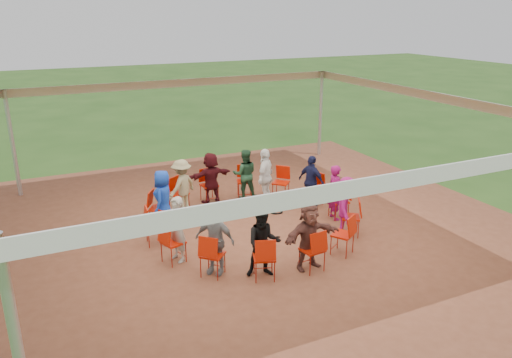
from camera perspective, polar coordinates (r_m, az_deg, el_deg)
name	(u,v)px	position (r m, az deg, el deg)	size (l,w,h in m)	color
ground	(253,230)	(12.06, -0.38, -5.84)	(80.00, 80.00, 0.00)	#264916
dirt_patch	(253,230)	(12.05, -0.38, -5.82)	(13.00, 13.00, 0.00)	brown
tent	(252,134)	(11.28, -0.41, 5.19)	(10.33, 10.33, 3.00)	#B2B2B7
chair_0	(339,201)	(12.74, 9.47, -2.54)	(0.42, 0.44, 0.90)	#B91702
chair_1	(314,190)	(13.47, 6.64, -1.21)	(0.42, 0.44, 0.90)	#B91702
chair_2	(281,183)	(13.92, 2.86, -0.45)	(0.42, 0.44, 0.90)	#B91702
chair_3	(245,182)	(14.02, -1.31, -0.29)	(0.42, 0.44, 0.90)	#B91702
chair_4	(209,185)	(13.76, -5.37, -0.73)	(0.42, 0.44, 0.90)	#B91702
chair_5	(179,195)	(13.18, -8.81, -1.76)	(0.42, 0.44, 0.90)	#B91702
chair_6	(159,208)	(12.36, -11.04, -3.31)	(0.42, 0.44, 0.90)	#B91702
chair_7	(155,225)	(11.42, -11.44, -5.22)	(0.42, 0.44, 0.90)	#B91702
chair_8	(173,243)	(10.55, -9.45, -7.17)	(0.42, 0.44, 0.90)	#B91702
chair_9	(213,255)	(9.95, -4.99, -8.63)	(0.42, 0.44, 0.90)	#B91702
chair_10	(264,258)	(9.81, 0.95, -8.99)	(0.42, 0.44, 0.90)	#B91702
chair_11	(312,250)	(10.16, 6.44, -8.07)	(0.42, 0.44, 0.90)	#B91702
chair_12	(343,235)	(10.90, 9.86, -6.30)	(0.42, 0.44, 0.90)	#B91702
chair_13	(351,217)	(11.83, 10.75, -4.31)	(0.42, 0.44, 0.90)	#B91702
person_seated_0	(335,192)	(12.60, 9.05, -1.50)	(0.51, 0.34, 1.41)	#800D50
person_seated_1	(311,181)	(13.30, 6.35, -0.28)	(0.83, 0.42, 1.41)	#15183C
person_seated_2	(245,174)	(13.82, -1.28, 0.57)	(0.68, 0.39, 1.41)	#1F432A
person_seated_3	(211,178)	(13.58, -5.18, 0.16)	(1.31, 0.49, 1.41)	#420D13
person_seated_4	(182,186)	(13.02, -8.46, -0.79)	(0.91, 0.45, 1.41)	#90885D
person_seated_5	(163,199)	(12.23, -10.58, -2.21)	(0.69, 0.39, 1.41)	#133AAA
person_seated_6	(177,229)	(10.50, -8.99, -5.70)	(0.51, 0.34, 1.41)	#9D988B
person_seated_7	(215,240)	(9.93, -4.74, -7.00)	(0.83, 0.42, 1.41)	gray
person_seated_8	(264,243)	(9.80, 0.87, -7.31)	(0.68, 0.39, 1.41)	black
person_seated_9	(309,236)	(10.13, 6.07, -6.50)	(1.31, 0.49, 1.41)	brown
person_seated_10	(346,207)	(11.73, 10.25, -3.12)	(0.91, 0.45, 1.41)	#800D50
standing_person	(265,177)	(13.33, 1.07, 0.23)	(0.92, 0.47, 1.56)	white
cable_coil	(276,212)	(13.07, 2.34, -3.75)	(0.39, 0.39, 0.03)	black
laptop	(329,195)	(12.54, 8.39, -1.78)	(0.29, 0.35, 0.22)	#B7B7BC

